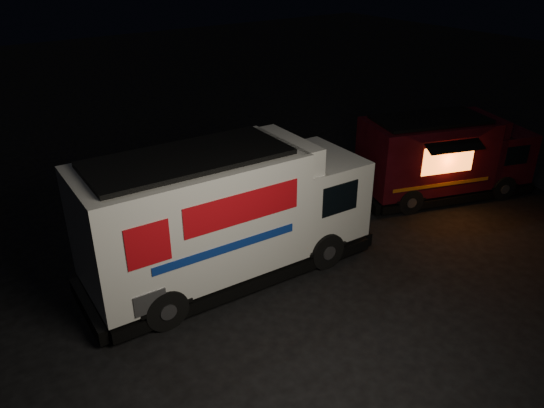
{
  "coord_description": "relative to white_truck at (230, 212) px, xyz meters",
  "views": [
    {
      "loc": [
        -5.82,
        -8.71,
        7.73
      ],
      "look_at": [
        1.77,
        2.0,
        1.16
      ],
      "focal_mm": 35.0,
      "sensor_mm": 36.0,
      "label": 1
    }
  ],
  "objects": [
    {
      "name": "red_truck",
      "position": [
        8.23,
        -0.08,
        -0.35
      ],
      "size": [
        6.26,
        3.9,
        2.74
      ],
      "primitive_type": null,
      "rotation": [
        0.0,
        0.0,
        -0.32
      ],
      "color": "#360911",
      "rests_on": "ground"
    },
    {
      "name": "white_truck",
      "position": [
        0.0,
        0.0,
        0.0
      ],
      "size": [
        7.66,
        2.88,
        3.43
      ],
      "primitive_type": null,
      "rotation": [
        0.0,
        0.0,
        -0.04
      ],
      "color": "silver",
      "rests_on": "ground"
    },
    {
      "name": "ground",
      "position": [
        -0.02,
        -1.33,
        -1.71
      ],
      "size": [
        80.0,
        80.0,
        0.0
      ],
      "primitive_type": "plane",
      "color": "black",
      "rests_on": "ground"
    }
  ]
}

